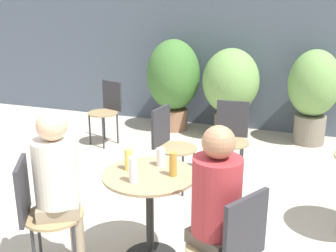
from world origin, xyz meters
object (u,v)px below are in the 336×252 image
Objects in this scene: cafe_table_near at (150,199)px; bistro_chair_0 at (39,206)px; seated_person_1 at (215,203)px; beer_glass_2 at (133,170)px; bistro_chair_2 at (108,106)px; beer_glass_3 at (173,164)px; seated_person_0 at (58,178)px; potted_plant_2 at (313,90)px; potted_plant_0 at (173,79)px; beer_glass_1 at (129,159)px; beer_glass_0 at (161,157)px; bistro_chair_3 at (231,133)px; potted_plant_1 at (230,86)px; bistro_chair_4 at (169,140)px; bistro_chair_1 at (232,243)px.

bistro_chair_0 reaches higher than cafe_table_near.
seated_person_1 is 6.67× the size of beer_glass_2.
beer_glass_3 is (1.80, -2.33, 0.27)m from bistro_chair_2.
seated_person_1 is at bearing -120.01° from seated_person_0.
beer_glass_3 is 0.13× the size of potted_plant_2.
seated_person_0 is 0.87× the size of potted_plant_0.
potted_plant_0 is at bearing 109.15° from beer_glass_3.
seated_person_0 is 7.62× the size of beer_glass_1.
seated_person_1 is 0.73m from beer_glass_0.
beer_glass_1 is at bearing -178.66° from beer_glass_3.
beer_glass_0 is 0.87× the size of beer_glass_1.
beer_glass_0 is at bearing 82.38° from cafe_table_near.
seated_person_0 is 6.95× the size of beer_glass_3.
cafe_table_near is 0.51× the size of potted_plant_0.
bistro_chair_2 is 4.74× the size of beer_glass_2.
bistro_chair_2 is 0.62× the size of potted_plant_0.
bistro_chair_0 is 2.34m from bistro_chair_3.
potted_plant_2 is (1.10, 3.31, 0.26)m from cafe_table_near.
potted_plant_0 is at bearing 73.16° from bistro_chair_2.
seated_person_0 reaches higher than beer_glass_3.
beer_glass_3 reaches higher than cafe_table_near.
potted_plant_1 is at bearing 90.87° from cafe_table_near.
seated_person_0 is at bearing -116.52° from bistro_chair_3.
bistro_chair_4 is 1.29m from beer_glass_1.
potted_plant_0 is (-0.92, 3.47, -0.00)m from beer_glass_2.
bistro_chair_1 is (0.69, -0.39, 0.02)m from cafe_table_near.
beer_glass_3 is (0.35, 0.01, 0.01)m from beer_glass_1.
beer_glass_0 is 0.79× the size of beer_glass_3.
bistro_chair_2 reaches higher than cafe_table_near.
seated_person_1 is 0.93× the size of potted_plant_2.
bistro_chair_4 is 0.67× the size of potted_plant_1.
bistro_chair_2 is at bearing -160.70° from potted_plant_2.
cafe_table_near is at bearing -6.36° from beer_glass_1.
seated_person_1 is at bearing -13.46° from beer_glass_2.
bistro_chair_1 is 0.72× the size of seated_person_0.
beer_glass_1 is (0.13, -1.26, 0.27)m from bistro_chair_4.
cafe_table_near is 0.82× the size of bistro_chair_1.
potted_plant_0 is (-0.41, 3.63, 0.07)m from seated_person_0.
potted_plant_0 reaches higher than potted_plant_2.
beer_glass_3 is at bearing -151.22° from bistro_chair_4.
bistro_chair_3 is at bearing 81.21° from beer_glass_0.
beer_glass_3 is (0.85, 0.43, 0.27)m from bistro_chair_0.
potted_plant_0 is (-1.14, 3.27, -0.00)m from beer_glass_3.
bistro_chair_0 is at bearing -52.89° from bistro_chair_2.
beer_glass_0 is 0.21m from beer_glass_3.
bistro_chair_3 is at bearing -51.87° from potted_plant_0.
potted_plant_2 is (1.08, 3.14, -0.02)m from beer_glass_0.
seated_person_0 reaches higher than cafe_table_near.
bistro_chair_4 is 4.99× the size of beer_glass_3.
bistro_chair_0 and bistro_chair_1 have the same top height.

